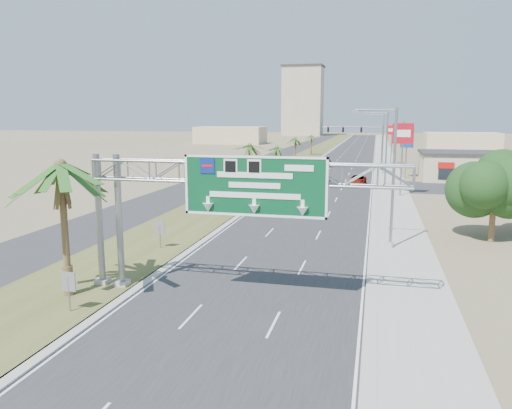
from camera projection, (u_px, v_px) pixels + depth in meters
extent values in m
plane|color=#8C7A59|center=(172.00, 403.00, 16.51)|extent=(600.00, 600.00, 0.00)
cube|color=#28282B|center=(350.00, 156.00, 121.86)|extent=(12.00, 300.00, 0.02)
cube|color=#9E9B93|center=(385.00, 156.00, 119.89)|extent=(4.00, 300.00, 0.10)
cube|color=#495324|center=(309.00, 155.00, 124.15)|extent=(7.00, 300.00, 0.12)
cube|color=#28282B|center=(281.00, 155.00, 125.77)|extent=(8.00, 300.00, 0.02)
cylinder|color=gray|center=(119.00, 222.00, 27.10)|extent=(0.36, 0.36, 7.40)
cylinder|color=gray|center=(99.00, 221.00, 27.38)|extent=(0.36, 0.36, 7.40)
cube|color=#9E9B93|center=(122.00, 284.00, 27.71)|extent=(0.70, 0.70, 0.40)
cube|color=#9E9B93|center=(103.00, 282.00, 27.98)|extent=(0.70, 0.70, 0.40)
cube|color=#074322|center=(255.00, 186.00, 24.47)|extent=(7.20, 0.12, 3.00)
cube|color=navy|center=(207.00, 166.00, 24.79)|extent=(0.75, 0.03, 0.75)
cone|color=white|center=(254.00, 209.00, 24.60)|extent=(0.56, 0.56, 0.45)
cylinder|color=brown|center=(65.00, 232.00, 25.68)|extent=(0.36, 0.36, 7.00)
cylinder|color=brown|center=(68.00, 282.00, 26.14)|extent=(0.54, 0.54, 1.68)
cylinder|color=brown|center=(210.00, 188.00, 48.91)|extent=(0.36, 0.36, 5.00)
cylinder|color=brown|center=(210.00, 207.00, 49.24)|extent=(0.54, 0.54, 1.20)
cylinder|color=brown|center=(250.00, 168.00, 64.16)|extent=(0.36, 0.36, 5.80)
cylinder|color=brown|center=(250.00, 185.00, 64.54)|extent=(0.54, 0.54, 1.39)
cylinder|color=brown|center=(277.00, 161.00, 81.52)|extent=(0.36, 0.36, 4.50)
cylinder|color=brown|center=(277.00, 172.00, 81.81)|extent=(0.54, 0.54, 1.08)
cylinder|color=brown|center=(295.00, 151.00, 99.65)|extent=(0.36, 0.36, 5.20)
cylinder|color=brown|center=(295.00, 161.00, 99.99)|extent=(0.54, 0.54, 1.25)
cylinder|color=brown|center=(311.00, 146.00, 123.63)|extent=(0.36, 0.36, 4.80)
cylinder|color=brown|center=(311.00, 153.00, 123.94)|extent=(0.54, 0.54, 1.15)
cylinder|color=gray|center=(393.00, 180.00, 34.99)|extent=(0.20, 0.20, 10.00)
cylinder|color=gray|center=(376.00, 110.00, 34.47)|extent=(2.80, 0.12, 0.12)
cube|color=slate|center=(355.00, 111.00, 34.81)|extent=(0.50, 0.22, 0.18)
cylinder|color=#9E9B93|center=(390.00, 245.00, 35.81)|extent=(0.44, 0.44, 0.50)
cylinder|color=gray|center=(386.00, 152.00, 63.72)|extent=(0.20, 0.20, 10.00)
cylinder|color=gray|center=(376.00, 113.00, 63.21)|extent=(2.80, 0.12, 0.12)
cube|color=slate|center=(365.00, 114.00, 63.55)|extent=(0.50, 0.22, 0.18)
cylinder|color=#9E9B93|center=(384.00, 188.00, 64.54)|extent=(0.44, 0.44, 0.50)
cylinder|color=gray|center=(383.00, 140.00, 98.20)|extent=(0.20, 0.20, 10.00)
cylinder|color=gray|center=(377.00, 115.00, 97.68)|extent=(2.80, 0.12, 0.12)
cube|color=slate|center=(369.00, 115.00, 98.02)|extent=(0.50, 0.22, 0.18)
cylinder|color=#9E9B93|center=(382.00, 164.00, 99.02)|extent=(0.44, 0.44, 0.50)
cylinder|color=gray|center=(382.00, 150.00, 83.12)|extent=(0.28, 0.28, 8.00)
cylinder|color=gray|center=(352.00, 127.00, 83.63)|extent=(10.00, 0.18, 0.18)
cube|color=black|center=(361.00, 130.00, 83.16)|extent=(0.32, 0.18, 0.95)
cube|color=black|center=(343.00, 130.00, 83.85)|extent=(0.32, 0.18, 0.95)
cube|color=black|center=(328.00, 129.00, 84.43)|extent=(0.32, 0.18, 0.95)
sphere|color=red|center=(361.00, 128.00, 82.99)|extent=(0.22, 0.22, 0.22)
imported|color=black|center=(383.00, 132.00, 82.60)|extent=(0.16, 0.16, 0.60)
cylinder|color=#9E9B93|center=(381.00, 172.00, 83.76)|extent=(0.56, 0.56, 0.60)
cube|color=tan|center=(484.00, 167.00, 74.31)|extent=(18.00, 10.00, 4.00)
cylinder|color=brown|center=(493.00, 216.00, 37.62)|extent=(0.44, 0.44, 3.90)
sphere|color=#143813|center=(495.00, 182.00, 37.17)|extent=(4.50, 4.50, 4.50)
cylinder|color=gray|center=(69.00, 296.00, 23.89)|extent=(0.08, 0.08, 1.80)
cube|color=slate|center=(68.00, 282.00, 23.77)|extent=(0.75, 0.06, 0.95)
cylinder|color=gray|center=(160.00, 237.00, 35.55)|extent=(0.08, 0.08, 1.80)
cube|color=slate|center=(160.00, 228.00, 35.43)|extent=(0.75, 0.06, 0.95)
cube|color=tan|center=(303.00, 101.00, 260.29)|extent=(20.00, 16.00, 35.00)
cube|color=tan|center=(231.00, 135.00, 179.58)|extent=(24.00, 14.00, 6.00)
cube|color=tan|center=(461.00, 141.00, 143.26)|extent=(20.00, 12.00, 5.00)
imported|color=black|center=(275.00, 192.00, 58.07)|extent=(2.19, 4.37, 1.43)
imported|color=maroon|center=(320.00, 177.00, 71.92)|extent=(1.80, 4.72, 1.54)
imported|color=gray|center=(357.00, 180.00, 69.68)|extent=(2.48, 4.85, 1.31)
imported|color=black|center=(326.00, 162.00, 96.07)|extent=(2.91, 5.69, 1.58)
cylinder|color=gray|center=(402.00, 159.00, 58.99)|extent=(0.20, 0.20, 8.86)
cube|color=#AF0E1C|center=(403.00, 133.00, 58.46)|extent=(2.40, 0.34, 2.40)
cube|color=white|center=(403.00, 134.00, 58.29)|extent=(1.68, 0.06, 0.84)
cylinder|color=gray|center=(406.00, 153.00, 76.94)|extent=(0.20, 0.20, 7.93)
cube|color=navy|center=(407.00, 138.00, 76.55)|extent=(1.95, 1.09, 3.00)
cube|color=white|center=(407.00, 138.00, 76.38)|extent=(1.29, 0.61, 1.05)
cylinder|color=gray|center=(392.00, 145.00, 98.92)|extent=(0.20, 0.20, 7.96)
cube|color=red|center=(392.00, 130.00, 98.43)|extent=(2.19, 0.93, 1.80)
cube|color=white|center=(392.00, 130.00, 98.26)|extent=(1.48, 0.49, 0.63)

